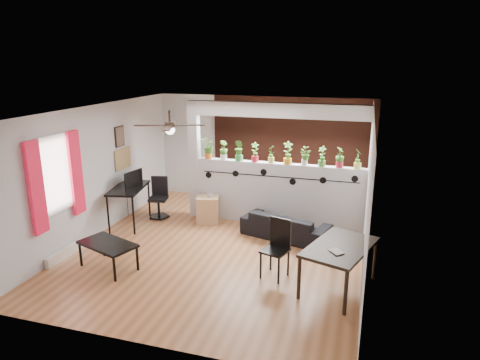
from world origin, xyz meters
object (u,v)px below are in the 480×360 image
at_px(sofa, 286,226).
at_px(folding_chair, 278,243).
at_px(dining_table, 340,250).
at_px(computer_desk, 129,191).
at_px(ceiling_fan, 170,127).
at_px(potted_plant_7, 322,156).
at_px(potted_plant_2, 239,150).
at_px(potted_plant_8, 340,157).
at_px(potted_plant_5, 288,152).
at_px(potted_plant_4, 271,153).
at_px(potted_plant_0, 208,148).
at_px(coffee_table, 108,246).
at_px(office_chair, 159,200).
at_px(cube_shelf, 208,209).
at_px(potted_plant_6, 305,156).
at_px(potted_plant_9, 358,158).
at_px(potted_plant_1, 224,150).
at_px(cup, 210,195).
at_px(potted_plant_3, 255,151).

xyz_separation_m(sofa, folding_chair, (0.16, -1.57, 0.33)).
bearing_deg(dining_table, computer_desk, 161.87).
relative_size(ceiling_fan, potted_plant_7, 2.88).
bearing_deg(potted_plant_2, dining_table, -46.05).
relative_size(ceiling_fan, potted_plant_2, 2.64).
height_order(potted_plant_2, potted_plant_8, potted_plant_2).
xyz_separation_m(potted_plant_2, potted_plant_5, (1.05, 0.00, 0.01)).
bearing_deg(potted_plant_4, ceiling_fan, -128.36).
distance_m(potted_plant_0, computer_desk, 1.93).
relative_size(ceiling_fan, computer_desk, 0.95).
xyz_separation_m(potted_plant_8, coffee_table, (-3.58, -2.84, -1.15)).
xyz_separation_m(potted_plant_0, office_chair, (-1.06, -0.37, -1.18)).
bearing_deg(ceiling_fan, dining_table, -11.39).
relative_size(potted_plant_4, folding_chair, 0.39).
height_order(potted_plant_7, sofa, potted_plant_7).
height_order(computer_desk, folding_chair, folding_chair).
xyz_separation_m(sofa, cube_shelf, (-1.78, 0.35, 0.05)).
bearing_deg(folding_chair, office_chair, 148.76).
xyz_separation_m(potted_plant_6, computer_desk, (-3.58, -0.94, -0.79)).
bearing_deg(potted_plant_4, potted_plant_9, 0.00).
bearing_deg(folding_chair, ceiling_fan, 167.58).
bearing_deg(potted_plant_1, ceiling_fan, -101.65).
height_order(ceiling_fan, cup, ceiling_fan).
bearing_deg(potted_plant_3, office_chair, -170.01).
bearing_deg(cup, office_chair, -178.43).
height_order(potted_plant_9, folding_chair, potted_plant_9).
xyz_separation_m(potted_plant_1, dining_table, (2.68, -2.41, -0.92)).
bearing_deg(potted_plant_3, cube_shelf, -160.49).
distance_m(ceiling_fan, coffee_table, 2.29).
xyz_separation_m(potted_plant_4, potted_plant_5, (0.35, 0.00, 0.05)).
distance_m(potted_plant_4, computer_desk, 3.13).
relative_size(cube_shelf, cup, 4.93).
distance_m(potted_plant_5, sofa, 1.53).
bearing_deg(computer_desk, potted_plant_7, 13.47).
xyz_separation_m(potted_plant_3, sofa, (0.82, -0.69, -1.33)).
bearing_deg(potted_plant_7, cup, -171.64).
bearing_deg(potted_plant_0, sofa, -20.07).
distance_m(potted_plant_0, potted_plant_9, 3.16).
relative_size(potted_plant_0, potted_plant_9, 1.10).
relative_size(potted_plant_2, sofa, 0.27).
bearing_deg(potted_plant_1, folding_chair, -53.24).
xyz_separation_m(potted_plant_8, office_chair, (-3.87, -0.37, -1.17)).
bearing_deg(dining_table, ceiling_fan, 168.61).
bearing_deg(computer_desk, potted_plant_3, 20.44).
bearing_deg(potted_plant_6, sofa, -108.52).
bearing_deg(potted_plant_7, computer_desk, -166.53).
distance_m(potted_plant_1, dining_table, 3.72).
distance_m(potted_plant_3, potted_plant_8, 1.76).
bearing_deg(potted_plant_9, potted_plant_7, -180.00).
height_order(potted_plant_2, potted_plant_9, potted_plant_2).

